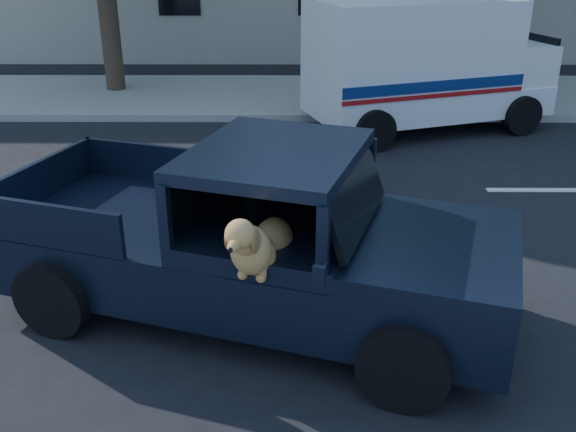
# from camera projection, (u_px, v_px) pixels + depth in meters

# --- Properties ---
(ground) EXTENTS (120.00, 120.00, 0.00)m
(ground) POSITION_uv_depth(u_px,v_px,m) (271.00, 310.00, 6.69)
(ground) COLOR black
(ground) RESTS_ON ground
(far_sidewalk) EXTENTS (60.00, 4.00, 0.15)m
(far_sidewalk) POSITION_uv_depth(u_px,v_px,m) (282.00, 96.00, 15.06)
(far_sidewalk) COLOR gray
(far_sidewalk) RESTS_ON ground
(lane_stripes) EXTENTS (21.60, 0.14, 0.01)m
(lane_stripes) POSITION_uv_depth(u_px,v_px,m) (408.00, 190.00, 9.78)
(lane_stripes) COLOR silver
(lane_stripes) RESTS_ON ground
(pickup_truck) EXTENTS (5.35, 3.39, 1.79)m
(pickup_truck) POSITION_uv_depth(u_px,v_px,m) (245.00, 258.00, 6.45)
(pickup_truck) COLOR black
(pickup_truck) RESTS_ON ground
(mail_truck) EXTENTS (4.97, 3.52, 2.49)m
(mail_truck) POSITION_uv_depth(u_px,v_px,m) (423.00, 74.00, 12.44)
(mail_truck) COLOR silver
(mail_truck) RESTS_ON ground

